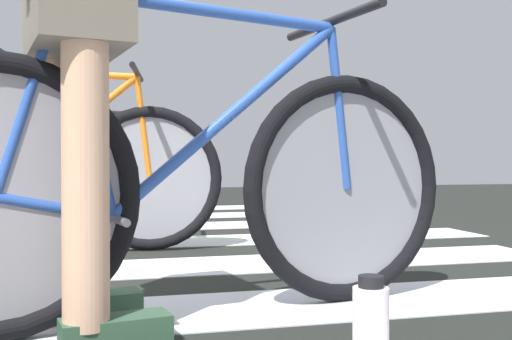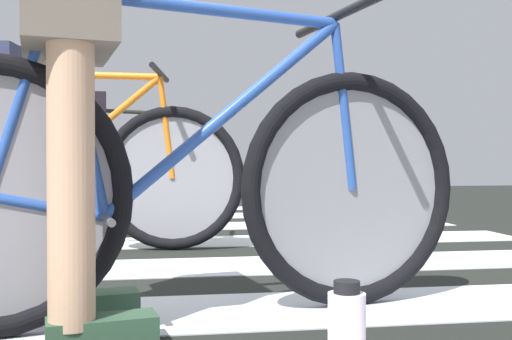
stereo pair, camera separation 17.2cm
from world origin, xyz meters
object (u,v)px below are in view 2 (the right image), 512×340
bicycle_1_of_3 (188,183)px  cyclist_1_of_3 (70,82)px  water_bottle (347,339)px  cyclist_2_of_3 (5,120)px  bicycle_2_of_3 (68,173)px  cyclist_3_of_3 (93,135)px  bicycle_3_of_3 (130,167)px

bicycle_1_of_3 → cyclist_1_of_3: size_ratio=1.71×
cyclist_1_of_3 → water_bottle: cyclist_1_of_3 is taller
cyclist_2_of_3 → water_bottle: 2.36m
bicycle_1_of_3 → bicycle_2_of_3: 1.51m
bicycle_1_of_3 → cyclist_3_of_3: cyclist_3_of_3 is taller
bicycle_1_of_3 → cyclist_1_of_3: (-0.30, -0.06, 0.26)m
bicycle_2_of_3 → cyclist_2_of_3: (-0.31, 0.04, 0.26)m
bicycle_2_of_3 → cyclist_3_of_3: bearing=101.0°
cyclist_3_of_3 → water_bottle: cyclist_3_of_3 is taller
bicycle_3_of_3 → cyclist_3_of_3: bearing=-180.0°
bicycle_1_of_3 → bicycle_3_of_3: (-0.35, 3.70, 0.00)m
cyclist_1_of_3 → cyclist_2_of_3: size_ratio=1.01×
bicycle_3_of_3 → cyclist_3_of_3: 0.41m
cyclist_1_of_3 → cyclist_2_of_3: (-0.53, 1.51, -0.00)m
bicycle_3_of_3 → water_bottle: (0.63, -4.25, -0.28)m
bicycle_1_of_3 → water_bottle: bearing=-74.2°
cyclist_2_of_3 → cyclist_3_of_3: size_ratio=0.98×
bicycle_2_of_3 → cyclist_2_of_3: 0.40m
cyclist_1_of_3 → cyclist_2_of_3: cyclist_1_of_3 is taller
cyclist_2_of_3 → bicycle_3_of_3: bearing=85.5°
cyclist_3_of_3 → cyclist_1_of_3: bearing=-92.0°
cyclist_2_of_3 → water_bottle: cyclist_2_of_3 is taller
water_bottle → bicycle_3_of_3: bearing=98.5°
bicycle_2_of_3 → cyclist_3_of_3: (-0.13, 2.25, 0.27)m
bicycle_3_of_3 → water_bottle: bearing=-89.0°
bicycle_2_of_3 → cyclist_2_of_3: cyclist_2_of_3 is taller
bicycle_1_of_3 → water_bottle: (0.28, -0.55, -0.28)m
bicycle_3_of_3 → water_bottle: bicycle_3_of_3 is taller
cyclist_2_of_3 → cyclist_3_of_3: bearing=93.1°
bicycle_2_of_3 → water_bottle: bicycle_2_of_3 is taller
bicycle_1_of_3 → bicycle_2_of_3: size_ratio=0.99×
bicycle_1_of_3 → cyclist_2_of_3: cyclist_2_of_3 is taller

